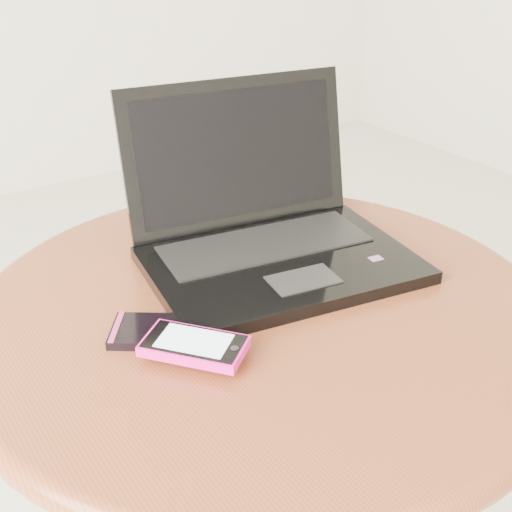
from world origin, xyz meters
TOP-DOWN VIEW (x-y plane):
  - table at (0.11, 0.08)m, footprint 0.70×0.70m
  - laptop at (0.17, 0.16)m, footprint 0.37×0.32m
  - phone_black at (-0.03, 0.07)m, footprint 0.13×0.12m
  - phone_pink at (-0.02, 0.02)m, footprint 0.11×0.12m

SIDE VIEW (x-z plane):
  - table at x=0.11m, z-range 0.16..0.72m
  - phone_black at x=-0.03m, z-range 0.56..0.57m
  - phone_pink at x=-0.02m, z-range 0.57..0.58m
  - laptop at x=0.17m, z-range 0.49..0.71m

